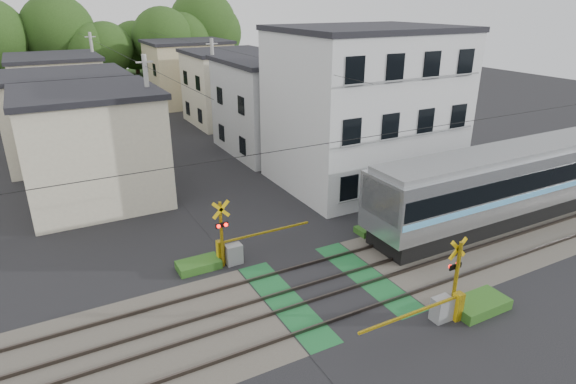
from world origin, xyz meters
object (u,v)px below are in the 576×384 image
crossing_signal_near (445,303)px  crossing_signal_far (231,249)px  pedestrian (128,108)px  apartment_block (364,107)px

crossing_signal_near → crossing_signal_far: size_ratio=1.00×
crossing_signal_far → pedestrian: 31.01m
crossing_signal_far → pedestrian: bearing=86.7°
crossing_signal_near → pedestrian: bearing=95.1°
crossing_signal_far → apartment_block: (11.09, 5.84, 3.94)m
crossing_signal_far → pedestrian: crossing_signal_far is taller
apartment_block → crossing_signal_far: bearing=-152.2°
crossing_signal_far → crossing_signal_near: bearing=-54.7°
crossing_signal_far → apartment_block: apartment_block is taller
apartment_block → pedestrian: bearing=110.3°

